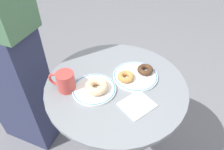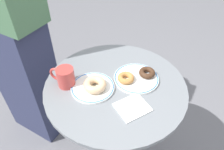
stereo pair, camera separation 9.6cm
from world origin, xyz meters
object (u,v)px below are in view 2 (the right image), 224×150
plate_left (93,87)px  plate_right (136,78)px  cafe_table (115,115)px  person_figure (11,35)px  paper_napkin (132,107)px  donut_old_fashioned (126,78)px  donut_chocolate (147,73)px  donut_glazed (95,84)px  coffee_mug (65,77)px

plate_left → plate_right: size_ratio=0.93×
cafe_table → person_figure: 0.73m
paper_napkin → plate_left: bearing=126.8°
donut_old_fashioned → person_figure: 0.70m
donut_old_fashioned → paper_napkin: size_ratio=0.60×
cafe_table → plate_right: (0.10, -0.00, 0.24)m
cafe_table → plate_left: bearing=173.9°
donut_chocolate → plate_right: bearing=177.3°
donut_glazed → person_figure: (-0.34, 0.50, 0.03)m
donut_chocolate → donut_old_fashioned: same height
plate_right → donut_old_fashioned: bearing=177.2°
paper_napkin → coffee_mug: coffee_mug is taller
donut_chocolate → coffee_mug: bearing=167.7°
plate_right → donut_glazed: size_ratio=2.06×
plate_right → donut_old_fashioned: 0.06m
coffee_mug → donut_old_fashioned: bearing=-16.1°
paper_napkin → coffee_mug: (-0.23, 0.23, 0.04)m
cafe_table → plate_right: size_ratio=3.56×
donut_old_fashioned → paper_napkin: 0.16m
plate_left → coffee_mug: size_ratio=1.86×
plate_left → paper_napkin: (0.12, -0.16, -0.00)m
cafe_table → donut_old_fashioned: donut_old_fashioned is taller
coffee_mug → cafe_table: bearing=-19.9°
plate_right → donut_chocolate: (0.05, -0.00, 0.02)m
paper_napkin → donut_glazed: bearing=126.0°
cafe_table → coffee_mug: bearing=160.1°
cafe_table → paper_napkin: 0.28m
plate_left → person_figure: 0.60m
cafe_table → person_figure: person_figure is taller
cafe_table → person_figure: size_ratio=0.45×
donut_chocolate → coffee_mug: coffee_mug is taller
plate_left → paper_napkin: 0.20m
cafe_table → plate_left: (-0.10, 0.01, 0.24)m
plate_right → person_figure: 0.74m
donut_glazed → coffee_mug: 0.14m
plate_right → person_figure: bearing=136.7°
plate_left → coffee_mug: bearing=148.6°
paper_napkin → coffee_mug: 0.33m
donut_glazed → paper_napkin: size_ratio=0.80×
donut_glazed → donut_chocolate: bearing=-2.1°
plate_left → person_figure: bearing=123.6°
cafe_table → plate_left: 0.26m
donut_old_fashioned → donut_chocolate: bearing=-2.8°
donut_chocolate → cafe_table: bearing=178.4°
donut_chocolate → paper_napkin: size_ratio=0.60×
person_figure → plate_right: bearing=-43.3°
donut_glazed → coffee_mug: (-0.12, 0.07, 0.02)m
donut_glazed → person_figure: size_ratio=0.06×
donut_glazed → coffee_mug: size_ratio=0.97×
paper_napkin → donut_chocolate: bearing=46.3°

